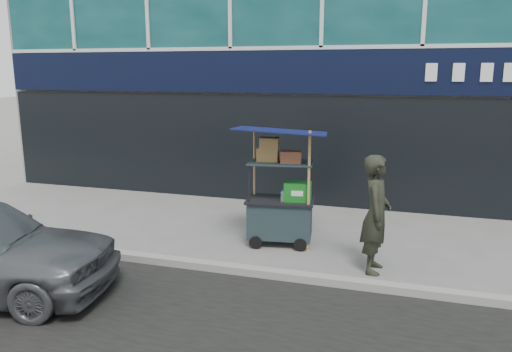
% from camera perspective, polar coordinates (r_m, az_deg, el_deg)
% --- Properties ---
extents(ground, '(80.00, 80.00, 0.00)m').
position_cam_1_polar(ground, '(7.58, 1.70, -10.88)').
color(ground, slate).
rests_on(ground, ground).
extents(curb, '(80.00, 0.18, 0.12)m').
position_cam_1_polar(curb, '(7.38, 1.29, -11.04)').
color(curb, gray).
rests_on(curb, ground).
extents(vendor_cart, '(1.65, 1.27, 2.05)m').
position_cam_1_polar(vendor_cart, '(8.52, 2.89, -3.15)').
color(vendor_cart, black).
rests_on(vendor_cart, ground).
extents(vendor_man, '(0.44, 0.65, 1.76)m').
position_cam_1_polar(vendor_man, '(7.53, 13.56, -4.26)').
color(vendor_man, black).
rests_on(vendor_man, ground).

